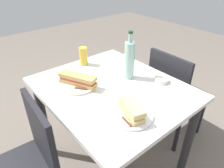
# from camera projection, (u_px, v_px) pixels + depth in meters

# --- Properties ---
(ground_plane) EXTENTS (8.00, 8.00, 0.00)m
(ground_plane) POSITION_uv_depth(u_px,v_px,m) (112.00, 162.00, 1.73)
(ground_plane) COLOR #6B6056
(dining_table) EXTENTS (0.97, 0.82, 0.75)m
(dining_table) POSITION_uv_depth(u_px,v_px,m) (112.00, 103.00, 1.40)
(dining_table) COLOR silver
(dining_table) RESTS_ON ground
(chair_far) EXTENTS (0.42, 0.42, 0.86)m
(chair_far) POSITION_uv_depth(u_px,v_px,m) (29.00, 164.00, 1.14)
(chair_far) COLOR black
(chair_far) RESTS_ON ground
(chair_near) EXTENTS (0.41, 0.41, 0.86)m
(chair_near) POSITION_uv_depth(u_px,v_px,m) (172.00, 92.00, 1.75)
(chair_near) COLOR black
(chair_near) RESTS_ON ground
(plate_near) EXTENTS (0.24, 0.24, 0.01)m
(plate_near) POSITION_uv_depth(u_px,v_px,m) (131.00, 115.00, 1.08)
(plate_near) COLOR white
(plate_near) RESTS_ON dining_table
(baguette_sandwich_near) EXTENTS (0.20, 0.12, 0.07)m
(baguette_sandwich_near) POSITION_uv_depth(u_px,v_px,m) (131.00, 109.00, 1.06)
(baguette_sandwich_near) COLOR #DBB77A
(baguette_sandwich_near) RESTS_ON plate_near
(knife_near) EXTENTS (0.18, 0.04, 0.01)m
(knife_near) POSITION_uv_depth(u_px,v_px,m) (123.00, 117.00, 1.05)
(knife_near) COLOR silver
(knife_near) RESTS_ON plate_near
(plate_far) EXTENTS (0.24, 0.24, 0.01)m
(plate_far) POSITION_uv_depth(u_px,v_px,m) (78.00, 85.00, 1.34)
(plate_far) COLOR silver
(plate_far) RESTS_ON dining_table
(baguette_sandwich_far) EXTENTS (0.26, 0.17, 0.07)m
(baguette_sandwich_far) POSITION_uv_depth(u_px,v_px,m) (78.00, 79.00, 1.32)
(baguette_sandwich_far) COLOR tan
(baguette_sandwich_far) RESTS_ON plate_far
(knife_far) EXTENTS (0.15, 0.11, 0.01)m
(knife_far) POSITION_uv_depth(u_px,v_px,m) (75.00, 88.00, 1.29)
(knife_far) COLOR silver
(knife_far) RESTS_ON plate_far
(water_bottle) EXTENTS (0.07, 0.07, 0.33)m
(water_bottle) POSITION_uv_depth(u_px,v_px,m) (129.00, 60.00, 1.37)
(water_bottle) COLOR #99C6B7
(water_bottle) RESTS_ON dining_table
(beer_glass) EXTENTS (0.06, 0.06, 0.14)m
(beer_glass) POSITION_uv_depth(u_px,v_px,m) (83.00, 56.00, 1.58)
(beer_glass) COLOR gold
(beer_glass) RESTS_ON dining_table
(olive_bowl) EXTENTS (0.10, 0.10, 0.03)m
(olive_bowl) POSITION_uv_depth(u_px,v_px,m) (161.00, 80.00, 1.38)
(olive_bowl) COLOR silver
(olive_bowl) RESTS_ON dining_table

